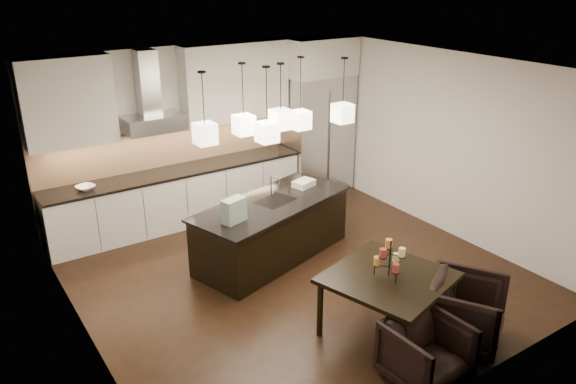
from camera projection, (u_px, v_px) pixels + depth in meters
floor at (296, 275)px, 7.71m from camera, size 5.50×5.50×0.02m
ceiling at (297, 68)px, 6.65m from camera, size 5.50×5.50×0.02m
wall_back at (202, 130)px, 9.31m from camera, size 5.50×0.02×2.80m
wall_front at (471, 268)px, 5.05m from camera, size 5.50×0.02×2.80m
wall_left at (76, 232)px, 5.76m from camera, size 0.02×5.50×2.80m
wall_right at (444, 143)px, 8.60m from camera, size 0.02×5.50×2.80m
refrigerator at (317, 135)px, 10.22m from camera, size 1.20×0.72×2.15m
fridge_panel at (319, 57)px, 9.69m from camera, size 1.26×0.72×0.65m
lower_cabinets at (180, 198)px, 9.09m from camera, size 4.21×0.62×0.88m
countertop at (177, 171)px, 8.92m from camera, size 4.21×0.66×0.04m
backsplash at (168, 146)px, 9.02m from camera, size 4.21×0.02×0.63m
upper_cab_left at (67, 102)px, 7.78m from camera, size 1.25×0.35×1.25m
upper_cab_right at (235, 82)px, 9.15m from camera, size 1.85×0.35×1.25m
hood_canopy at (154, 123)px, 8.49m from camera, size 0.90×0.52×0.24m
hood_chimney at (147, 82)px, 8.35m from camera, size 0.30×0.28×0.96m
fruit_bowl at (86, 188)px, 8.11m from camera, size 0.33×0.33×0.06m
island_body at (272, 231)px, 8.03m from camera, size 2.51×1.55×0.82m
island_top at (272, 203)px, 7.86m from camera, size 2.60×1.64×0.04m
faucet at (271, 187)px, 7.91m from camera, size 0.15×0.24×0.36m
tote_bag at (234, 210)px, 7.19m from camera, size 0.35×0.25×0.32m
food_container at (304, 183)px, 8.39m from camera, size 0.37×0.30×0.09m
dining_table at (386, 304)px, 6.36m from camera, size 1.52×1.52×0.74m
candelabra at (390, 259)px, 6.14m from camera, size 0.44×0.44×0.43m
candle_a at (396, 257)px, 6.25m from camera, size 0.09×0.09×0.10m
candle_b at (377, 261)px, 6.18m from camera, size 0.09×0.09×0.10m
candle_c at (396, 268)px, 6.03m from camera, size 0.09×0.09×0.10m
candle_d at (389, 243)px, 6.22m from camera, size 0.09×0.09×0.10m
candle_e at (383, 253)px, 6.02m from camera, size 0.09×0.09×0.10m
candle_f at (402, 252)px, 6.03m from camera, size 0.09×0.09×0.10m
armchair_left at (426, 353)px, 5.60m from camera, size 0.75×0.77×0.68m
armchair_right at (464, 311)px, 6.20m from camera, size 1.13×1.14×0.77m
pendant_a at (205, 134)px, 6.77m from camera, size 0.24×0.24×0.26m
pendant_b at (244, 125)px, 7.37m from camera, size 0.24×0.24×0.26m
pendant_c at (281, 119)px, 7.32m from camera, size 0.24×0.24×0.26m
pendant_d at (300, 120)px, 7.88m from camera, size 0.24×0.24×0.26m
pendant_e at (343, 113)px, 7.76m from camera, size 0.24×0.24×0.26m
pendant_f at (267, 132)px, 7.14m from camera, size 0.24×0.24×0.26m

